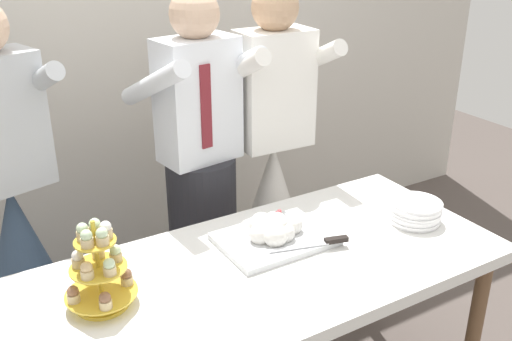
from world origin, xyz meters
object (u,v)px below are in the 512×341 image
object	(u,v)px
person_groom	(202,193)
dessert_table	(262,283)
main_cake_tray	(274,232)
cupcake_stand	(98,270)
plate_stack	(415,212)
person_guest	(22,258)
person_bride	(273,207)

from	to	relation	value
person_groom	dessert_table	bearing A→B (deg)	-98.14
main_cake_tray	dessert_table	bearing A→B (deg)	-136.61
cupcake_stand	plate_stack	xyz separation A→B (m)	(1.26, -0.11, -0.09)
cupcake_stand	person_guest	bearing A→B (deg)	100.04
dessert_table	person_groom	world-z (taller)	person_groom
person_groom	person_guest	distance (m)	0.82
dessert_table	cupcake_stand	xyz separation A→B (m)	(-0.56, 0.07, 0.21)
dessert_table	plate_stack	distance (m)	0.71
dessert_table	person_guest	size ratio (longest dim) A/B	1.08
dessert_table	person_bride	distance (m)	0.84
cupcake_stand	main_cake_tray	size ratio (longest dim) A/B	0.71
cupcake_stand	person_groom	bearing A→B (deg)	43.74
dessert_table	person_bride	world-z (taller)	person_bride
dessert_table	main_cake_tray	bearing A→B (deg)	43.39
dessert_table	person_groom	bearing A→B (deg)	81.86
person_guest	person_bride	bearing A→B (deg)	-7.10
person_groom	person_bride	bearing A→B (deg)	-2.87
cupcake_stand	person_bride	size ratio (longest dim) A/B	0.18
dessert_table	person_bride	bearing A→B (deg)	54.92
person_groom	person_guest	xyz separation A→B (m)	(-0.79, 0.13, -0.16)
dessert_table	plate_stack	size ratio (longest dim) A/B	8.44
main_cake_tray	person_groom	bearing A→B (deg)	92.56
person_bride	cupcake_stand	bearing A→B (deg)	-149.45
person_bride	person_guest	bearing A→B (deg)	172.90
main_cake_tray	person_bride	distance (m)	0.70
dessert_table	plate_stack	bearing A→B (deg)	-3.07
main_cake_tray	person_guest	world-z (taller)	person_guest
plate_stack	person_groom	bearing A→B (deg)	129.31
dessert_table	cupcake_stand	distance (m)	0.60
plate_stack	person_groom	distance (m)	0.96
person_bride	person_guest	size ratio (longest dim) A/B	1.00
cupcake_stand	main_cake_tray	xyz separation A→B (m)	(0.69, 0.05, -0.09)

